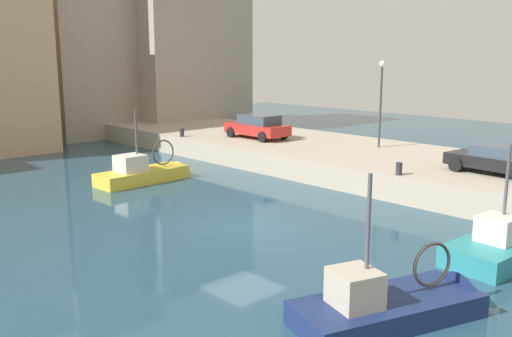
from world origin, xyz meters
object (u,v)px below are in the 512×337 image
quay_streetlamp (381,89)px  mooring_bollard_mid (182,132)px  mooring_bollard_south (399,169)px  fishing_boat_navy (400,313)px  parked_car_red (258,126)px  fishing_boat_teal (512,251)px  parked_car_black (498,159)px  fishing_boat_yellow (148,178)px

quay_streetlamp → mooring_bollard_mid: bearing=117.1°
mooring_bollard_south → mooring_bollard_mid: bearing=90.0°
fishing_boat_navy → parked_car_red: size_ratio=1.35×
fishing_boat_navy → mooring_bollard_mid: fishing_boat_navy is taller
fishing_boat_teal → quay_streetlamp: size_ratio=1.21×
mooring_bollard_south → parked_car_red: bearing=76.0°
fishing_boat_teal → mooring_bollard_south: 7.07m
fishing_boat_navy → quay_streetlamp: (15.17, 11.18, 4.35)m
fishing_boat_navy → fishing_boat_teal: bearing=-0.0°
parked_car_red → quay_streetlamp: (2.62, -7.22, 2.50)m
parked_car_black → quay_streetlamp: bearing=73.1°
fishing_boat_navy → parked_car_red: 22.35m
mooring_bollard_south → parked_car_black: bearing=-41.4°
fishing_boat_yellow → mooring_bollard_mid: 7.72m
parked_car_black → mooring_bollard_south: 4.37m
fishing_boat_navy → fishing_boat_yellow: fishing_boat_navy is taller
parked_car_red → parked_car_black: (0.23, -15.04, -0.09)m
fishing_boat_navy → fishing_boat_yellow: bearing=77.7°
mooring_bollard_mid → quay_streetlamp: size_ratio=0.11×
fishing_boat_yellow → quay_streetlamp: (11.40, -6.09, 4.32)m
mooring_bollard_mid → quay_streetlamp: bearing=-62.9°
mooring_bollard_mid → parked_car_black: bearing=-80.2°
parked_car_red → mooring_bollard_mid: size_ratio=7.77×
fishing_boat_navy → quay_streetlamp: size_ratio=1.20×
fishing_boat_navy → parked_car_red: fishing_boat_navy is taller
parked_car_red → quay_streetlamp: quay_streetlamp is taller
mooring_bollard_mid → fishing_boat_teal: bearing=-97.8°
fishing_boat_navy → parked_car_black: 13.34m
fishing_boat_teal → quay_streetlamp: bearing=52.2°
mooring_bollard_south → mooring_bollard_mid: size_ratio=1.00×
mooring_bollard_south → fishing_boat_teal: bearing=-115.9°
mooring_bollard_mid → mooring_bollard_south: bearing=-90.0°
fishing_boat_teal → parked_car_black: fishing_boat_teal is taller
fishing_boat_teal → quay_streetlamp: quay_streetlamp is taller
mooring_bollard_south → mooring_bollard_mid: 16.00m
fishing_boat_teal → mooring_bollard_mid: 22.49m
parked_car_black → mooring_bollard_mid: size_ratio=7.83×
fishing_boat_teal → fishing_boat_yellow: 17.48m
parked_car_black → mooring_bollard_mid: (-3.27, 18.88, -0.39)m
fishing_boat_navy → mooring_bollard_mid: bearing=66.8°
quay_streetlamp → fishing_boat_navy: bearing=-143.6°
mooring_bollard_mid → quay_streetlamp: quay_streetlamp is taller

